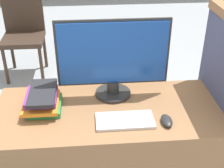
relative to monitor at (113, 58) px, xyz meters
name	(u,v)px	position (x,y,z in m)	size (l,w,h in m)	color
desk	(108,160)	(-0.04, -0.15, -0.61)	(1.25, 0.57, 0.75)	#8C603D
carrel_divider	(217,117)	(0.61, -0.13, -0.35)	(0.07, 0.61, 1.26)	#474C70
monitor	(113,58)	(0.00, 0.00, 0.00)	(0.63, 0.21, 0.46)	#282828
keyboard	(125,121)	(0.04, -0.27, -0.23)	(0.30, 0.15, 0.02)	silver
mouse	(167,121)	(0.25, -0.30, -0.22)	(0.06, 0.11, 0.03)	#262626
book_stack	(43,100)	(-0.40, -0.11, -0.19)	(0.20, 0.27, 0.11)	#2D7F42
far_chair	(24,32)	(-0.84, 1.76, -0.49)	(0.44, 0.44, 0.87)	#38281E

